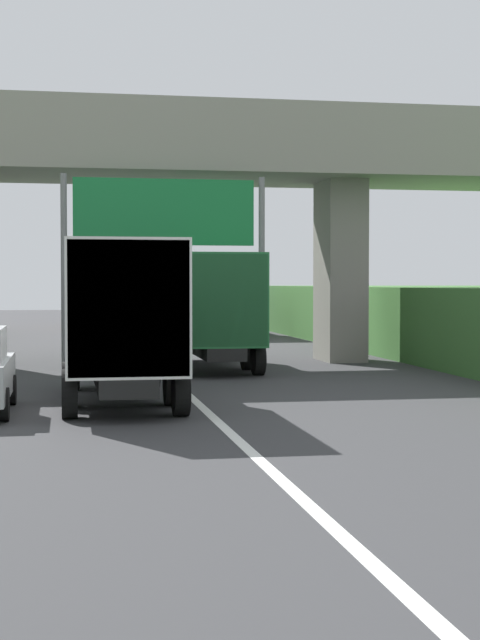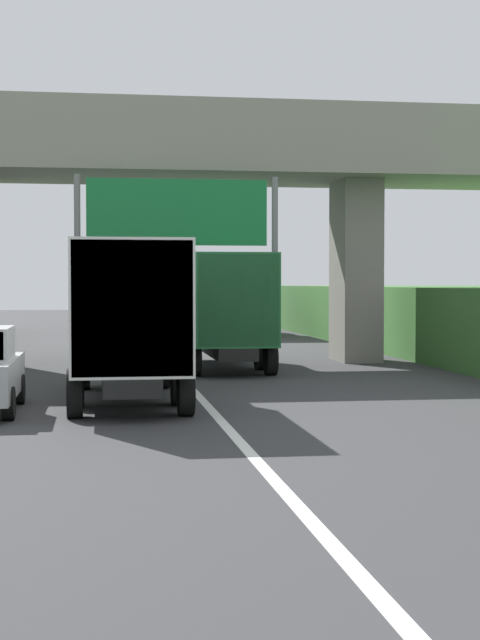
% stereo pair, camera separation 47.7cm
% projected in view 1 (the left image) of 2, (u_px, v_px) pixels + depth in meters
% --- Properties ---
extents(lane_centre_stripe, '(0.20, 96.62, 0.01)m').
position_uv_depth(lane_centre_stripe, '(179.00, 386.00, 24.57)').
color(lane_centre_stripe, white).
rests_on(lane_centre_stripe, ground).
extents(overpass_bridge, '(40.00, 4.80, 8.19)m').
position_uv_depth(overpass_bridge, '(154.00, 171.00, 31.30)').
color(overpass_bridge, gray).
rests_on(overpass_bridge, ground).
extents(overhead_highway_sign, '(5.88, 0.18, 5.69)m').
position_uv_depth(overhead_highway_sign, '(165.00, 226.00, 27.89)').
color(overhead_highway_sign, slate).
rests_on(overhead_highway_sign, ground).
extents(truck_green, '(2.44, 7.30, 3.44)m').
position_uv_depth(truck_green, '(209.00, 305.00, 29.42)').
color(truck_green, black).
rests_on(truck_green, ground).
extents(truck_black, '(2.44, 7.30, 3.44)m').
position_uv_depth(truck_black, '(119.00, 314.00, 20.96)').
color(truck_black, black).
rests_on(truck_black, ground).
extents(truck_orange, '(2.44, 7.30, 3.44)m').
position_uv_depth(truck_orange, '(147.00, 294.00, 57.81)').
color(truck_orange, black).
rests_on(truck_orange, ground).
extents(truck_blue, '(2.44, 7.30, 3.44)m').
position_uv_depth(truck_blue, '(223.00, 296.00, 48.83)').
color(truck_blue, black).
rests_on(truck_blue, ground).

